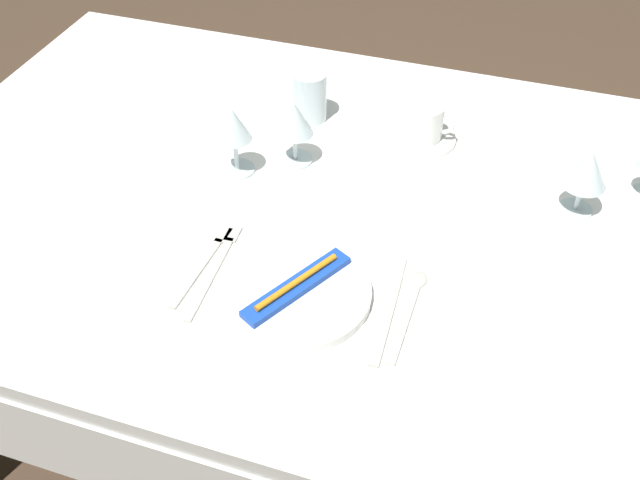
{
  "coord_description": "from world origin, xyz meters",
  "views": [
    {
      "loc": [
        0.26,
        -1.01,
        1.62
      ],
      "look_at": [
        -0.03,
        -0.13,
        0.76
      ],
      "focal_mm": 41.14,
      "sensor_mm": 36.0,
      "label": 1
    }
  ],
  "objects_px": {
    "fork_inner": "(204,262)",
    "dinner_plate": "(297,293)",
    "dinner_knife": "(388,311)",
    "spoon_soup": "(411,303)",
    "toothbrush_package": "(297,286)",
    "wine_glass_centre": "(295,122)",
    "fork_outer": "(215,267)",
    "wine_glass_right": "(234,128)",
    "drink_tumbler": "(310,99)",
    "wine_glass_far": "(587,170)",
    "coffee_cup_left": "(424,121)"
  },
  "relations": [
    {
      "from": "fork_outer",
      "to": "wine_glass_far",
      "type": "relative_size",
      "value": 1.71
    },
    {
      "from": "fork_inner",
      "to": "spoon_soup",
      "type": "relative_size",
      "value": 1.0
    },
    {
      "from": "toothbrush_package",
      "to": "dinner_knife",
      "type": "xyz_separation_m",
      "value": [
        0.15,
        0.01,
        -0.02
      ]
    },
    {
      "from": "fork_inner",
      "to": "dinner_plate",
      "type": "bearing_deg",
      "value": -7.57
    },
    {
      "from": "fork_outer",
      "to": "wine_glass_right",
      "type": "distance_m",
      "value": 0.29
    },
    {
      "from": "toothbrush_package",
      "to": "dinner_knife",
      "type": "bearing_deg",
      "value": 4.76
    },
    {
      "from": "toothbrush_package",
      "to": "spoon_soup",
      "type": "height_order",
      "value": "toothbrush_package"
    },
    {
      "from": "coffee_cup_left",
      "to": "drink_tumbler",
      "type": "xyz_separation_m",
      "value": [
        -0.25,
        0.01,
        -0.0
      ]
    },
    {
      "from": "wine_glass_right",
      "to": "spoon_soup",
      "type": "bearing_deg",
      "value": -30.82
    },
    {
      "from": "dinner_plate",
      "to": "drink_tumbler",
      "type": "height_order",
      "value": "drink_tumbler"
    },
    {
      "from": "fork_outer",
      "to": "dinner_knife",
      "type": "xyz_separation_m",
      "value": [
        0.3,
        -0.01,
        0.0
      ]
    },
    {
      "from": "fork_outer",
      "to": "drink_tumbler",
      "type": "bearing_deg",
      "value": 89.22
    },
    {
      "from": "fork_outer",
      "to": "coffee_cup_left",
      "type": "distance_m",
      "value": 0.54
    },
    {
      "from": "dinner_plate",
      "to": "spoon_soup",
      "type": "height_order",
      "value": "dinner_plate"
    },
    {
      "from": "toothbrush_package",
      "to": "spoon_soup",
      "type": "bearing_deg",
      "value": 12.64
    },
    {
      "from": "dinner_plate",
      "to": "coffee_cup_left",
      "type": "relative_size",
      "value": 2.3
    },
    {
      "from": "drink_tumbler",
      "to": "dinner_knife",
      "type": "bearing_deg",
      "value": -58.76
    },
    {
      "from": "dinner_plate",
      "to": "wine_glass_far",
      "type": "distance_m",
      "value": 0.56
    },
    {
      "from": "dinner_knife",
      "to": "spoon_soup",
      "type": "xyz_separation_m",
      "value": [
        0.03,
        0.03,
        0.0
      ]
    },
    {
      "from": "fork_inner",
      "to": "dinner_knife",
      "type": "xyz_separation_m",
      "value": [
        0.33,
        -0.01,
        0.0
      ]
    },
    {
      "from": "wine_glass_far",
      "to": "fork_outer",
      "type": "bearing_deg",
      "value": -148.98
    },
    {
      "from": "fork_outer",
      "to": "wine_glass_far",
      "type": "xyz_separation_m",
      "value": [
        0.57,
        0.34,
        0.09
      ]
    },
    {
      "from": "drink_tumbler",
      "to": "wine_glass_right",
      "type": "bearing_deg",
      "value": -108.98
    },
    {
      "from": "dinner_knife",
      "to": "fork_outer",
      "type": "bearing_deg",
      "value": 178.76
    },
    {
      "from": "coffee_cup_left",
      "to": "wine_glass_far",
      "type": "height_order",
      "value": "wine_glass_far"
    },
    {
      "from": "wine_glass_centre",
      "to": "wine_glass_right",
      "type": "distance_m",
      "value": 0.12
    },
    {
      "from": "dinner_knife",
      "to": "wine_glass_centre",
      "type": "height_order",
      "value": "wine_glass_centre"
    },
    {
      "from": "wine_glass_centre",
      "to": "wine_glass_far",
      "type": "xyz_separation_m",
      "value": [
        0.54,
        0.01,
        0.0
      ]
    },
    {
      "from": "fork_outer",
      "to": "wine_glass_centre",
      "type": "bearing_deg",
      "value": 85.03
    },
    {
      "from": "toothbrush_package",
      "to": "coffee_cup_left",
      "type": "distance_m",
      "value": 0.5
    },
    {
      "from": "dinner_knife",
      "to": "spoon_soup",
      "type": "bearing_deg",
      "value": 42.35
    },
    {
      "from": "wine_glass_centre",
      "to": "wine_glass_right",
      "type": "bearing_deg",
      "value": -145.88
    },
    {
      "from": "fork_outer",
      "to": "drink_tumbler",
      "type": "distance_m",
      "value": 0.48
    },
    {
      "from": "toothbrush_package",
      "to": "fork_outer",
      "type": "height_order",
      "value": "toothbrush_package"
    },
    {
      "from": "dinner_plate",
      "to": "drink_tumbler",
      "type": "bearing_deg",
      "value": 106.37
    },
    {
      "from": "coffee_cup_left",
      "to": "drink_tumbler",
      "type": "relative_size",
      "value": 0.98
    },
    {
      "from": "spoon_soup",
      "to": "drink_tumbler",
      "type": "bearing_deg",
      "value": 125.36
    },
    {
      "from": "coffee_cup_left",
      "to": "dinner_knife",
      "type": "bearing_deg",
      "value": -84.2
    },
    {
      "from": "coffee_cup_left",
      "to": "fork_inner",
      "type": "bearing_deg",
      "value": -120.58
    },
    {
      "from": "coffee_cup_left",
      "to": "wine_glass_centre",
      "type": "distance_m",
      "value": 0.27
    },
    {
      "from": "dinner_plate",
      "to": "spoon_soup",
      "type": "distance_m",
      "value": 0.18
    },
    {
      "from": "fork_inner",
      "to": "wine_glass_right",
      "type": "distance_m",
      "value": 0.28
    },
    {
      "from": "dinner_plate",
      "to": "toothbrush_package",
      "type": "distance_m",
      "value": 0.02
    },
    {
      "from": "wine_glass_centre",
      "to": "dinner_knife",
      "type": "bearing_deg",
      "value": -50.63
    },
    {
      "from": "wine_glass_far",
      "to": "drink_tumbler",
      "type": "distance_m",
      "value": 0.58
    },
    {
      "from": "dinner_plate",
      "to": "fork_inner",
      "type": "height_order",
      "value": "dinner_plate"
    },
    {
      "from": "wine_glass_right",
      "to": "dinner_plate",
      "type": "bearing_deg",
      "value": -51.53
    },
    {
      "from": "spoon_soup",
      "to": "wine_glass_right",
      "type": "bearing_deg",
      "value": 149.18
    },
    {
      "from": "fork_outer",
      "to": "fork_inner",
      "type": "height_order",
      "value": "same"
    },
    {
      "from": "toothbrush_package",
      "to": "spoon_soup",
      "type": "xyz_separation_m",
      "value": [
        0.18,
        0.04,
        -0.02
      ]
    }
  ]
}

